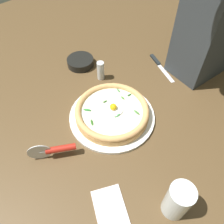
{
  "coord_description": "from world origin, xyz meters",
  "views": [
    {
      "loc": [
        0.36,
        -0.35,
        0.71
      ],
      "look_at": [
        -0.04,
        0.02,
        0.03
      ],
      "focal_mm": 36.9,
      "sensor_mm": 36.0,
      "label": 1
    }
  ],
  "objects_px": {
    "pizza": "(112,112)",
    "table_knife": "(158,64)",
    "pepper_shaker": "(101,71)",
    "pizza_cutter": "(55,150)",
    "folded_napkin": "(111,210)",
    "side_bowl": "(80,62)",
    "drinking_glass": "(177,202)"
  },
  "relations": [
    {
      "from": "side_bowl",
      "to": "folded_napkin",
      "type": "bearing_deg",
      "value": -29.67
    },
    {
      "from": "table_knife",
      "to": "pepper_shaker",
      "type": "relative_size",
      "value": 2.28
    },
    {
      "from": "side_bowl",
      "to": "pepper_shaker",
      "type": "height_order",
      "value": "pepper_shaker"
    },
    {
      "from": "pizza",
      "to": "side_bowl",
      "type": "bearing_deg",
      "value": 163.36
    },
    {
      "from": "pizza_cutter",
      "to": "drinking_glass",
      "type": "xyz_separation_m",
      "value": [
        0.38,
        0.16,
        0.02
      ]
    },
    {
      "from": "table_knife",
      "to": "side_bowl",
      "type": "bearing_deg",
      "value": -131.53
    },
    {
      "from": "side_bowl",
      "to": "pepper_shaker",
      "type": "distance_m",
      "value": 0.14
    },
    {
      "from": "side_bowl",
      "to": "folded_napkin",
      "type": "relative_size",
      "value": 0.88
    },
    {
      "from": "folded_napkin",
      "to": "table_knife",
      "type": "bearing_deg",
      "value": 119.35
    },
    {
      "from": "table_knife",
      "to": "folded_napkin",
      "type": "xyz_separation_m",
      "value": [
        0.35,
        -0.61,
        0.0
      ]
    },
    {
      "from": "pizza",
      "to": "folded_napkin",
      "type": "xyz_separation_m",
      "value": [
        0.26,
        -0.24,
        -0.03
      ]
    },
    {
      "from": "side_bowl",
      "to": "folded_napkin",
      "type": "distance_m",
      "value": 0.68
    },
    {
      "from": "pizza",
      "to": "drinking_glass",
      "type": "bearing_deg",
      "value": -14.1
    },
    {
      "from": "pizza",
      "to": "table_knife",
      "type": "distance_m",
      "value": 0.39
    },
    {
      "from": "pizza",
      "to": "pizza_cutter",
      "type": "height_order",
      "value": "pizza_cutter"
    },
    {
      "from": "pizza",
      "to": "pepper_shaker",
      "type": "relative_size",
      "value": 3.24
    },
    {
      "from": "drinking_glass",
      "to": "pepper_shaker",
      "type": "distance_m",
      "value": 0.61
    },
    {
      "from": "pepper_shaker",
      "to": "folded_napkin",
      "type": "bearing_deg",
      "value": -37.43
    },
    {
      "from": "side_bowl",
      "to": "pizza",
      "type": "bearing_deg",
      "value": -16.64
    },
    {
      "from": "pizza_cutter",
      "to": "folded_napkin",
      "type": "distance_m",
      "value": 0.26
    },
    {
      "from": "pizza_cutter",
      "to": "table_knife",
      "type": "xyz_separation_m",
      "value": [
        -0.09,
        0.63,
        -0.04
      ]
    },
    {
      "from": "pepper_shaker",
      "to": "side_bowl",
      "type": "bearing_deg",
      "value": -174.7
    },
    {
      "from": "folded_napkin",
      "to": "pizza",
      "type": "bearing_deg",
      "value": 137.32
    },
    {
      "from": "drinking_glass",
      "to": "pepper_shaker",
      "type": "xyz_separation_m",
      "value": [
        -0.57,
        0.21,
        -0.01
      ]
    },
    {
      "from": "side_bowl",
      "to": "pizza_cutter",
      "type": "distance_m",
      "value": 0.48
    },
    {
      "from": "side_bowl",
      "to": "folded_napkin",
      "type": "height_order",
      "value": "side_bowl"
    },
    {
      "from": "table_knife",
      "to": "drinking_glass",
      "type": "relative_size",
      "value": 1.46
    },
    {
      "from": "pizza",
      "to": "pepper_shaker",
      "type": "height_order",
      "value": "pepper_shaker"
    },
    {
      "from": "pizza",
      "to": "drinking_glass",
      "type": "relative_size",
      "value": 2.07
    },
    {
      "from": "pizza_cutter",
      "to": "folded_napkin",
      "type": "xyz_separation_m",
      "value": [
        0.26,
        0.02,
        -0.04
      ]
    },
    {
      "from": "pizza_cutter",
      "to": "drinking_glass",
      "type": "relative_size",
      "value": 1.05
    },
    {
      "from": "drinking_glass",
      "to": "folded_napkin",
      "type": "xyz_separation_m",
      "value": [
        -0.12,
        -0.14,
        -0.05
      ]
    }
  ]
}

